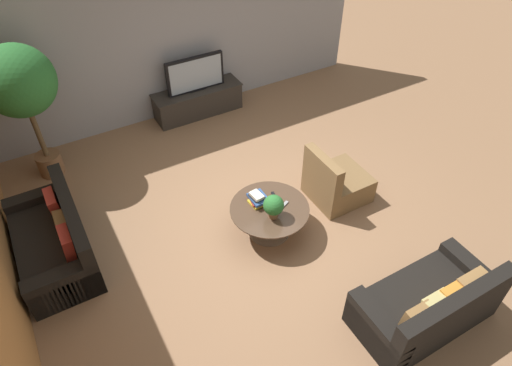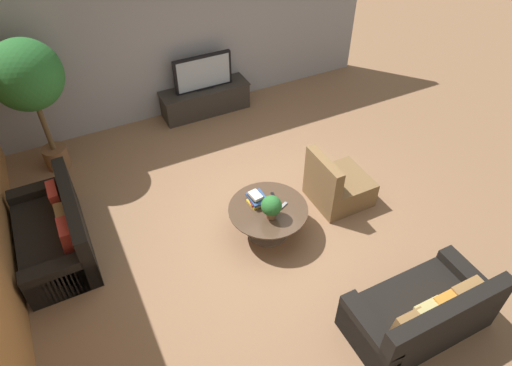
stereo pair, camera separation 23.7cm
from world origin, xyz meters
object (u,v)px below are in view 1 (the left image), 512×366
(television, at_px, (195,74))
(couch_by_wall, at_px, (56,242))
(media_console, at_px, (198,101))
(armchair_wicker, at_px, (336,183))
(coffee_table, at_px, (269,215))
(potted_plant_tabletop, at_px, (274,206))
(couch_near_entry, at_px, (428,306))
(potted_palm_tall, at_px, (20,86))

(television, height_order, couch_by_wall, television)
(media_console, relative_size, armchair_wicker, 1.89)
(coffee_table, bearing_deg, couch_by_wall, 159.75)
(coffee_table, height_order, potted_plant_tabletop, potted_plant_tabletop)
(media_console, distance_m, couch_near_entry, 5.28)
(coffee_table, distance_m, potted_plant_tabletop, 0.36)
(coffee_table, xyz_separation_m, potted_plant_tabletop, (-0.04, -0.15, 0.33))
(couch_by_wall, distance_m, couch_near_entry, 4.60)
(media_console, xyz_separation_m, television, (-0.00, -0.00, 0.55))
(media_console, xyz_separation_m, potted_plant_tabletop, (-0.41, -3.34, 0.38))
(coffee_table, distance_m, couch_by_wall, 2.79)
(coffee_table, bearing_deg, potted_plant_tabletop, -104.00)
(television, height_order, couch_near_entry, television)
(media_console, relative_size, potted_plant_tabletop, 4.76)
(television, distance_m, couch_by_wall, 3.75)
(couch_near_entry, relative_size, armchair_wicker, 1.87)
(couch_near_entry, bearing_deg, armchair_wicker, -99.30)
(armchair_wicker, distance_m, potted_plant_tabletop, 1.32)
(couch_by_wall, height_order, armchair_wicker, armchair_wicker)
(television, xyz_separation_m, armchair_wicker, (0.83, -3.08, -0.54))
(couch_near_entry, xyz_separation_m, potted_plant_tabletop, (-0.88, 1.92, 0.35))
(couch_near_entry, distance_m, potted_plant_tabletop, 2.14)
(coffee_table, height_order, couch_by_wall, couch_by_wall)
(television, xyz_separation_m, potted_plant_tabletop, (-0.41, -3.34, -0.16))
(coffee_table, height_order, armchair_wicker, armchair_wicker)
(potted_plant_tabletop, bearing_deg, potted_palm_tall, 128.39)
(couch_by_wall, distance_m, potted_palm_tall, 2.23)
(couch_by_wall, xyz_separation_m, potted_palm_tall, (0.25, 1.81, 1.28))
(coffee_table, height_order, potted_palm_tall, potted_palm_tall)
(potted_palm_tall, bearing_deg, coffee_table, -49.63)
(coffee_table, bearing_deg, potted_palm_tall, 130.37)
(television, xyz_separation_m, couch_near_entry, (0.47, -5.26, -0.52))
(media_console, height_order, potted_plant_tabletop, potted_plant_tabletop)
(media_console, distance_m, armchair_wicker, 3.19)
(television, distance_m, potted_plant_tabletop, 3.37)
(media_console, xyz_separation_m, couch_near_entry, (0.47, -5.26, 0.03))
(armchair_wicker, height_order, potted_palm_tall, potted_palm_tall)
(coffee_table, height_order, couch_near_entry, couch_near_entry)
(couch_near_entry, bearing_deg, potted_plant_tabletop, -65.44)
(media_console, height_order, coffee_table, media_console)
(couch_by_wall, height_order, potted_plant_tabletop, couch_by_wall)
(media_console, relative_size, coffee_table, 1.53)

